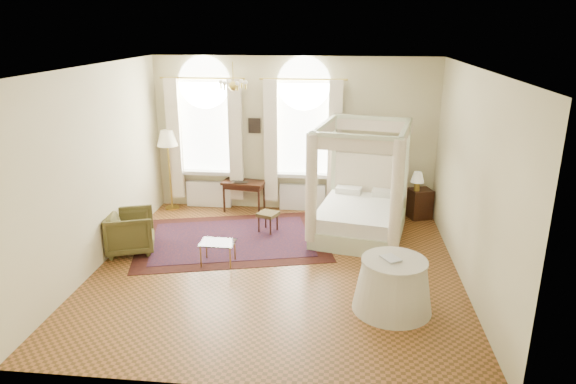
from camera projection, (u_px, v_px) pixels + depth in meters
name	position (u px, v px, depth m)	size (l,w,h in m)	color
ground	(277.00, 268.00, 8.63)	(6.00, 6.00, 0.00)	brown
room_walls	(276.00, 154.00, 8.01)	(6.00, 6.00, 6.00)	beige
window_left	(206.00, 142.00, 11.07)	(1.62, 0.27, 3.29)	white
window_right	(303.00, 144.00, 10.86)	(1.62, 0.27, 3.29)	white
chandelier	(233.00, 85.00, 8.95)	(0.51, 0.45, 0.50)	#B2983B
wall_pictures	(298.00, 125.00, 10.84)	(2.54, 0.03, 0.39)	black
canopy_bed	(360.00, 212.00, 9.82)	(1.99, 2.28, 2.18)	beige
nightstand	(420.00, 204.00, 10.81)	(0.44, 0.40, 0.63)	#35180E
nightstand_lamp	(418.00, 178.00, 10.56)	(0.27, 0.27, 0.40)	#B2983B
writing_desk	(244.00, 186.00, 11.11)	(0.97, 0.62, 0.68)	#35180E
laptop	(240.00, 182.00, 11.01)	(0.36, 0.23, 0.03)	black
stool	(268.00, 216.00, 10.05)	(0.46, 0.46, 0.41)	#47391E
armchair	(130.00, 232.00, 9.18)	(0.81, 0.83, 0.75)	#47411E
coffee_table	(218.00, 244.00, 8.69)	(0.60, 0.43, 0.40)	silver
floor_lamp	(167.00, 142.00, 10.98)	(0.45, 0.45, 1.76)	#B2983B
oriental_rug	(232.00, 239.00, 9.78)	(4.02, 3.31, 0.01)	#3E170F
side_table	(393.00, 285.00, 7.29)	(1.14, 1.14, 0.78)	beige
book	(385.00, 260.00, 7.14)	(0.20, 0.27, 0.03)	black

